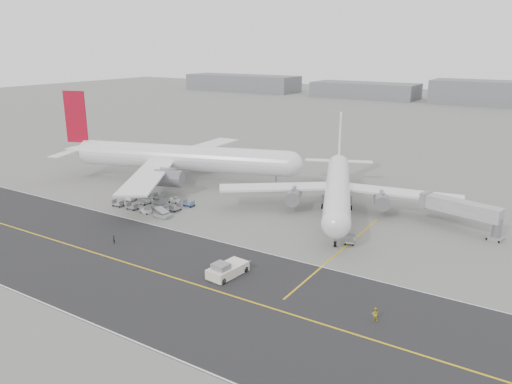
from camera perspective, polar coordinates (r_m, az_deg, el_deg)
The scene contains 11 objects.
ground at distance 99.49m, azimuth -7.83°, elevation -4.13°, with size 700.00×700.00×0.00m, color gray.
taxiway at distance 84.20m, azimuth -13.07°, elevation -8.36°, with size 220.00×59.00×0.03m.
horizon_buildings at distance 334.12m, azimuth 27.05°, elevation 8.76°, with size 520.00×28.00×28.00m, color slate, non-canonical shape.
airliner_a at distance 131.47m, azimuth -9.07°, elevation 3.92°, with size 64.83×63.53×23.06m.
airliner_b at distance 109.27m, azimuth 9.31°, elevation 0.59°, with size 49.07×50.13×18.23m.
pushback_tug at distance 78.87m, azimuth -3.35°, elevation -8.86°, with size 4.06×9.10×2.57m.
jet_bridge at distance 103.83m, azimuth 22.43°, elevation -1.86°, with size 16.57×6.86×6.19m.
gse_cluster at distance 114.27m, azimuth -11.68°, elevation -1.58°, with size 20.90×15.87×1.86m, color gray, non-canonical shape.
stray_dolly at distance 92.97m, azimuth 10.66°, elevation -5.78°, with size 1.62×2.63×1.62m, color silver, non-canonical shape.
ground_crew_a at distance 94.46m, azimuth -15.94°, elevation -5.25°, with size 0.60×0.39×1.65m, color black.
ground_crew_b at distance 68.96m, azimuth 13.43°, elevation -13.42°, with size 0.91×0.71×1.86m, color gold.
Camera 1 is at (60.50, -70.90, 34.81)m, focal length 35.00 mm.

